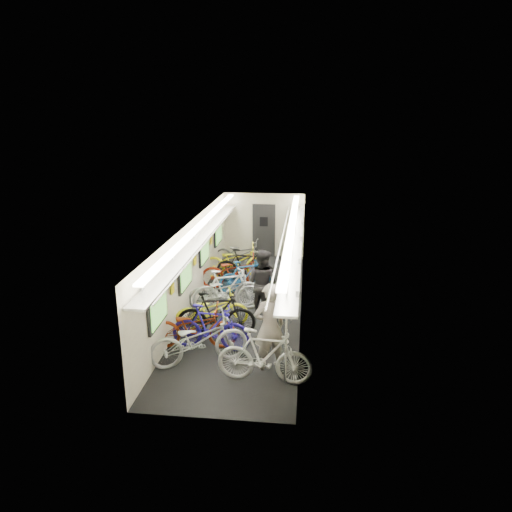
% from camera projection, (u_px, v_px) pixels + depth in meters
% --- Properties ---
extents(train_car_shell, '(10.00, 10.00, 10.00)m').
position_uv_depth(train_car_shell, '(237.00, 242.00, 12.97)').
color(train_car_shell, black).
rests_on(train_car_shell, ground).
extents(bicycle_0, '(2.23, 1.52, 1.11)m').
position_uv_depth(bicycle_0, '(199.00, 340.00, 9.60)').
color(bicycle_0, '#ABACAF').
rests_on(bicycle_0, ground).
extents(bicycle_1, '(1.83, 0.63, 1.08)m').
position_uv_depth(bicycle_1, '(211.00, 327.00, 10.21)').
color(bicycle_1, '#291BA7').
rests_on(bicycle_1, ground).
extents(bicycle_2, '(1.99, 0.86, 1.02)m').
position_uv_depth(bicycle_2, '(194.00, 327.00, 10.31)').
color(bicycle_2, maroon).
rests_on(bicycle_2, ground).
extents(bicycle_3, '(1.94, 0.77, 1.13)m').
position_uv_depth(bicycle_3, '(216.00, 315.00, 10.82)').
color(bicycle_3, black).
rests_on(bicycle_3, ground).
extents(bicycle_4, '(1.94, 1.23, 0.96)m').
position_uv_depth(bicycle_4, '(212.00, 311.00, 11.26)').
color(bicycle_4, '#F2F216').
rests_on(bicycle_4, ground).
extents(bicycle_5, '(1.97, 1.24, 1.15)m').
position_uv_depth(bicycle_5, '(227.00, 289.00, 12.40)').
color(bicycle_5, silver).
rests_on(bicycle_5, ground).
extents(bicycle_6, '(2.10, 1.12, 1.05)m').
position_uv_depth(bicycle_6, '(225.00, 291.00, 12.39)').
color(bicycle_6, '#AFB0B4').
rests_on(bicycle_6, ground).
extents(bicycle_7, '(1.67, 1.10, 0.98)m').
position_uv_depth(bicycle_7, '(245.00, 276.00, 13.72)').
color(bicycle_7, '#174E8A').
rests_on(bicycle_7, ground).
extents(bicycle_8, '(2.16, 0.95, 1.10)m').
position_uv_depth(bicycle_8, '(235.00, 272.00, 13.92)').
color(bicycle_8, maroon).
rests_on(bicycle_8, ground).
extents(bicycle_9, '(1.93, 0.70, 1.14)m').
position_uv_depth(bicycle_9, '(245.00, 266.00, 14.36)').
color(bicycle_9, black).
rests_on(bicycle_9, ground).
extents(bicycle_10, '(2.23, 1.05, 1.13)m').
position_uv_depth(bicycle_10, '(235.00, 261.00, 14.91)').
color(bicycle_10, yellow).
rests_on(bicycle_10, ground).
extents(bicycle_11, '(1.93, 0.67, 1.14)m').
position_uv_depth(bicycle_11, '(265.00, 356.00, 8.91)').
color(bicycle_11, silver).
rests_on(bicycle_11, ground).
extents(bicycle_12, '(2.02, 0.95, 1.02)m').
position_uv_depth(bicycle_12, '(241.00, 254.00, 15.92)').
color(bicycle_12, '#59595E').
rests_on(bicycle_12, ground).
extents(passenger_near, '(0.81, 0.70, 1.88)m').
position_uv_depth(passenger_near, '(270.00, 327.00, 9.34)').
color(passenger_near, gray).
rests_on(passenger_near, ground).
extents(passenger_mid, '(1.10, 1.02, 1.81)m').
position_uv_depth(passenger_mid, '(262.00, 283.00, 11.93)').
color(passenger_mid, black).
rests_on(passenger_mid, ground).
extents(backpack, '(0.28, 0.19, 0.38)m').
position_uv_depth(backpack, '(275.00, 308.00, 9.41)').
color(backpack, red).
rests_on(backpack, passenger_near).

